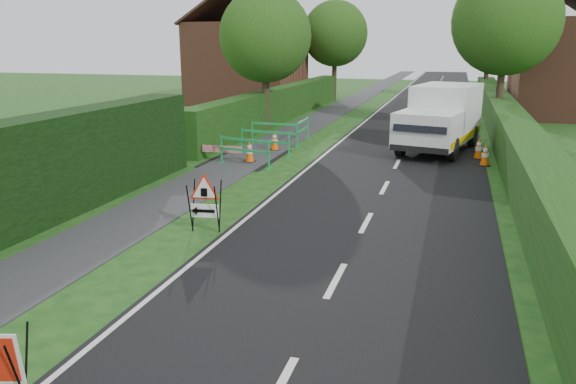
{
  "coord_description": "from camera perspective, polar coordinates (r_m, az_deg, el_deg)",
  "views": [
    {
      "loc": [
        4.35,
        -8.23,
        4.16
      ],
      "look_at": [
        1.24,
        2.2,
        1.27
      ],
      "focal_mm": 35.0,
      "sensor_mm": 36.0,
      "label": 1
    }
  ],
  "objects": [
    {
      "name": "ground",
      "position": [
        10.2,
        -10.41,
        -9.46
      ],
      "size": [
        120.0,
        120.0,
        0.0
      ],
      "primitive_type": "plane",
      "color": "#164112",
      "rests_on": "ground"
    },
    {
      "name": "road_surface",
      "position": [
        43.47,
        14.26,
        8.96
      ],
      "size": [
        6.0,
        90.0,
        0.02
      ],
      "primitive_type": "cube",
      "color": "black",
      "rests_on": "ground"
    },
    {
      "name": "footpath",
      "position": [
        44.05,
        7.01,
        9.38
      ],
      "size": [
        2.0,
        90.0,
        0.02
      ],
      "primitive_type": "cube",
      "color": "#2D2D30",
      "rests_on": "ground"
    },
    {
      "name": "hedge_west_far",
      "position": [
        31.92,
        -0.59,
        7.4
      ],
      "size": [
        1.0,
        24.0,
        1.8
      ],
      "primitive_type": "cube",
      "color": "#14380F",
      "rests_on": "ground"
    },
    {
      "name": "hedge_east",
      "position": [
        24.68,
        21.4,
        4.16
      ],
      "size": [
        1.2,
        50.0,
        1.5
      ],
      "primitive_type": "cube",
      "color": "#14380F",
      "rests_on": "ground"
    },
    {
      "name": "house_west",
      "position": [
        40.85,
        -4.08,
        13.09
      ],
      "size": [
        7.5,
        7.4,
        7.88
      ],
      "color": "brown",
      "rests_on": "ground"
    },
    {
      "name": "house_east_b",
      "position": [
        50.83,
        25.86,
        12.03
      ],
      "size": [
        7.5,
        7.4,
        7.88
      ],
      "color": "brown",
      "rests_on": "ground"
    },
    {
      "name": "tree_nw",
      "position": [
        27.72,
        -2.33,
        15.55
      ],
      "size": [
        4.4,
        4.4,
        6.7
      ],
      "color": "#2D2116",
      "rests_on": "ground"
    },
    {
      "name": "tree_ne",
      "position": [
        30.32,
        21.31,
        15.84
      ],
      "size": [
        5.2,
        5.2,
        7.79
      ],
      "color": "#2D2116",
      "rests_on": "ground"
    },
    {
      "name": "tree_fw",
      "position": [
        43.17,
        4.81,
        15.73
      ],
      "size": [
        4.8,
        4.8,
        7.24
      ],
      "color": "#2D2116",
      "rests_on": "ground"
    },
    {
      "name": "tree_fe",
      "position": [
        46.28,
        19.76,
        14.13
      ],
      "size": [
        4.2,
        4.2,
        6.33
      ],
      "color": "#2D2116",
      "rests_on": "ground"
    },
    {
      "name": "triangle_sign",
      "position": [
        12.67,
        -8.64,
        -0.66
      ],
      "size": [
        0.9,
        0.9,
        1.15
      ],
      "rotation": [
        0.0,
        0.0,
        0.15
      ],
      "color": "black",
      "rests_on": "ground"
    },
    {
      "name": "works_van",
      "position": [
        23.15,
        15.29,
        7.4
      ],
      "size": [
        3.29,
        5.91,
        2.55
      ],
      "rotation": [
        0.0,
        0.0,
        -0.21
      ],
      "color": "silver",
      "rests_on": "ground"
    },
    {
      "name": "traffic_cone_0",
      "position": [
        20.79,
        19.4,
        3.6
      ],
      "size": [
        0.38,
        0.38,
        0.79
      ],
      "color": "black",
      "rests_on": "ground"
    },
    {
      "name": "traffic_cone_1",
      "position": [
        21.95,
        18.81,
        4.21
      ],
      "size": [
        0.38,
        0.38,
        0.79
      ],
      "color": "black",
      "rests_on": "ground"
    },
    {
      "name": "traffic_cone_2",
      "position": [
        24.02,
        16.93,
        5.22
      ],
      "size": [
        0.38,
        0.38,
        0.79
      ],
      "color": "black",
      "rests_on": "ground"
    },
    {
      "name": "traffic_cone_3",
      "position": [
        20.27,
        -3.93,
        4.14
      ],
      "size": [
        0.38,
        0.38,
        0.79
      ],
      "color": "black",
      "rests_on": "ground"
    },
    {
      "name": "traffic_cone_4",
      "position": [
        22.49,
        -1.38,
        5.24
      ],
      "size": [
        0.38,
        0.38,
        0.79
      ],
      "color": "black",
      "rests_on": "ground"
    },
    {
      "name": "ped_barrier_0",
      "position": [
        19.58,
        -4.46,
        4.46
      ],
      "size": [
        2.08,
        0.83,
        1.0
      ],
      "rotation": [
        0.0,
        0.0,
        -0.24
      ],
      "color": "#1B9548",
      "rests_on": "ground"
    },
    {
      "name": "ped_barrier_1",
      "position": [
        21.37,
        -2.37,
        5.37
      ],
      "size": [
        2.09,
        0.62,
        1.0
      ],
      "rotation": [
        0.0,
        0.0,
        -0.13
      ],
      "color": "#1B9548",
      "rests_on": "ground"
    },
    {
      "name": "ped_barrier_2",
      "position": [
        23.45,
        -1.36,
        6.23
      ],
      "size": [
        2.07,
        0.41,
        1.0
      ],
      "rotation": [
        0.0,
        0.0,
        -0.03
      ],
      "color": "#1B9548",
      "rests_on": "ground"
    },
    {
      "name": "ped_barrier_3",
      "position": [
        24.27,
        1.51,
        6.53
      ],
      "size": [
        0.4,
        2.07,
        1.0
      ],
      "rotation": [
        0.0,
        0.0,
        1.59
      ],
      "color": "#1B9548",
      "rests_on": "ground"
    },
    {
      "name": "redwhite_plank",
      "position": [
        20.59,
        -6.69,
        3.13
      ],
      "size": [
        1.5,
        0.13,
        0.25
      ],
      "primitive_type": "cube",
      "rotation": [
        0.0,
        0.0,
        0.06
      ],
      "color": "red",
      "rests_on": "ground"
    },
    {
      "name": "litter_can",
      "position": [
        8.49,
        -26.0,
        -16.11
      ],
      "size": [
        0.12,
        0.07,
        0.07
      ],
      "primitive_type": "cylinder",
      "rotation": [
        0.0,
        1.57,
        0.0
      ],
      "color": "#BF7F4C",
      "rests_on": "ground"
    },
    {
      "name": "hatchback_car",
      "position": [
        35.02,
        14.38,
        8.52
      ],
      "size": [
        1.52,
        3.31,
        1.1
      ],
      "primitive_type": "imported",
      "rotation": [
        0.0,
        0.0,
        -0.07
      ],
      "color": "white",
      "rests_on": "ground"
    }
  ]
}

